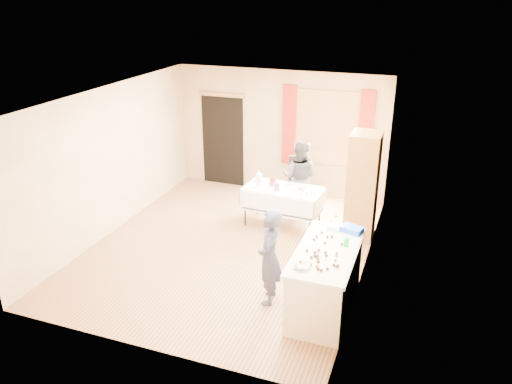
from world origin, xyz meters
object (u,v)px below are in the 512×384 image
at_px(cabinet, 363,186).
at_px(girl, 270,257).
at_px(chair, 298,190).
at_px(party_table, 283,203).
at_px(counter, 325,279).
at_px(woman, 300,177).

bearing_deg(cabinet, girl, -109.52).
bearing_deg(chair, party_table, -108.63).
relative_size(cabinet, counter, 1.14).
bearing_deg(chair, counter, -87.40).
distance_m(counter, party_table, 2.62).
height_order(cabinet, girl, cabinet).
xyz_separation_m(cabinet, woman, (-1.28, 0.59, -0.21)).
bearing_deg(counter, woman, 111.79).
distance_m(counter, girl, 0.81).
relative_size(party_table, girl, 1.05).
height_order(cabinet, woman, cabinet).
height_order(counter, woman, woman).
xyz_separation_m(chair, girl, (0.53, -3.47, 0.41)).
bearing_deg(cabinet, counter, -92.42).
bearing_deg(woman, counter, 112.48).
relative_size(counter, chair, 1.71).
relative_size(counter, party_table, 1.14).
height_order(chair, girl, girl).
height_order(party_table, woman, woman).
height_order(girl, woman, woman).
bearing_deg(chair, girl, -99.80).
xyz_separation_m(party_table, chair, (0.00, 1.10, -0.16)).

